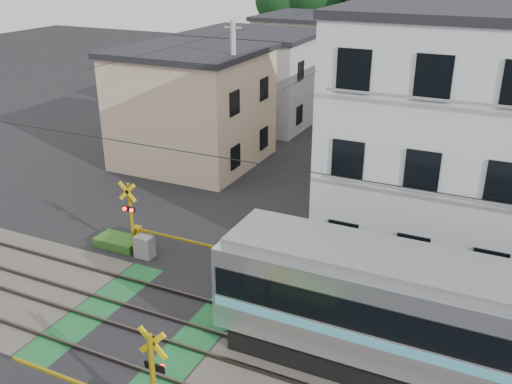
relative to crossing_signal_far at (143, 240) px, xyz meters
The scene contains 10 objects.
ground 4.53m from the crossing_signal_far, 54.71° to the right, with size 120.00×120.00×0.00m, color black.
track_bed 4.53m from the crossing_signal_far, 54.71° to the right, with size 120.00×120.00×0.14m.
crossing_signal_far is the anchor object (origin of this frame).
apartment_block 13.14m from the crossing_signal_far, 27.78° to the left, with size 10.20×8.36×9.30m.
houses_row 22.59m from the crossing_signal_far, 82.74° to the left, with size 22.07×31.35×6.80m.
tree_hill 45.18m from the crossing_signal_far, 86.70° to the left, with size 40.00×12.99×11.87m.
catenary 9.78m from the crossing_signal_far, 22.86° to the right, with size 60.00×5.04×7.00m.
utility_poles 19.70m from the crossing_signal_far, 85.47° to the left, with size 7.90×42.00×8.00m.
pedestrian 29.75m from the crossing_signal_far, 83.56° to the left, with size 0.66×0.43×1.81m, color black.
weed_patches 5.76m from the crossing_signal_far, 40.76° to the right, with size 10.25×8.80×0.40m.
Camera 1 is at (9.71, -12.15, 10.99)m, focal length 40.00 mm.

